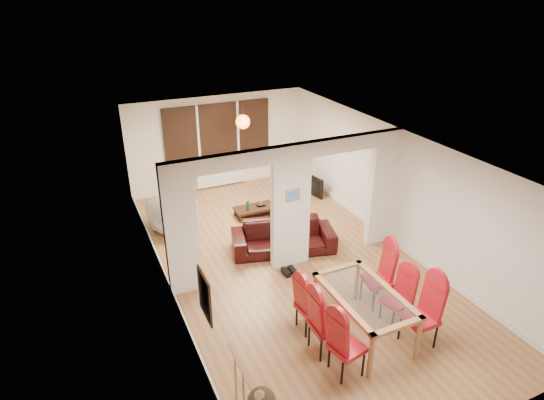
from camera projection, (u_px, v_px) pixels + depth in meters
floor at (290, 263)px, 9.51m from camera, size 5.00×9.00×0.01m
room_walls at (291, 207)px, 8.95m from camera, size 5.00×9.00×2.60m
divider_wall at (291, 207)px, 8.95m from camera, size 5.00×0.18×2.60m
bay_window_blinds at (218, 136)px, 12.51m from camera, size 3.00×0.08×1.80m
radiator at (221, 176)px, 12.99m from camera, size 1.40×0.08×0.50m
pendant_light at (243, 122)px, 11.40m from camera, size 0.36×0.36×0.36m
stair_newel at (245, 394)px, 5.80m from camera, size 0.40×1.20×1.10m
wall_poster at (205, 296)px, 5.92m from camera, size 0.04×0.52×0.67m
pillar_photo at (293, 195)px, 8.74m from camera, size 0.30×0.03×0.25m
dining_table at (363, 314)px, 7.42m from camera, size 0.98×1.74×0.81m
dining_chair_la at (348, 343)px, 6.61m from camera, size 0.53×0.53×1.11m
dining_chair_lb at (326, 321)px, 7.01m from camera, size 0.46×0.46×1.14m
dining_chair_lc at (311, 303)px, 7.49m from camera, size 0.46×0.46×1.03m
dining_chair_ra at (421, 314)px, 7.13m from camera, size 0.48×0.48×1.18m
dining_chair_rb at (396, 298)px, 7.63m from camera, size 0.49×0.49×1.01m
dining_chair_rc at (378, 276)px, 8.07m from camera, size 0.54×0.54×1.15m
sofa at (283, 237)px, 9.84m from camera, size 2.36×1.41×0.65m
armchair at (173, 215)px, 10.60m from camera, size 1.14×1.15×0.79m
person at (174, 198)px, 10.28m from camera, size 0.76×0.60×1.81m
television at (308, 185)px, 12.48m from camera, size 1.00×0.28×0.57m
coffee_table at (255, 211)px, 11.41m from camera, size 1.12×0.78×0.23m
bottle at (248, 206)px, 11.12m from camera, size 0.07×0.07×0.27m
bowl at (261, 204)px, 11.44m from camera, size 0.23×0.23×0.06m
shoes at (289, 271)px, 9.13m from camera, size 0.25×0.27×0.10m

